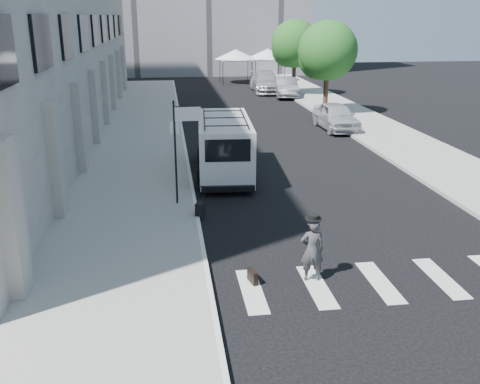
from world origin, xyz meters
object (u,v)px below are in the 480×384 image
object	(u,v)px
parked_car_b	(286,87)
briefcase	(252,276)
cargo_van	(224,146)
parked_car_c	(266,82)
businessman	(312,250)
parked_car_a	(336,116)
suitcase	(200,211)

from	to	relation	value
parked_car_b	briefcase	bearing A→B (deg)	-97.04
cargo_van	parked_car_b	distance (m)	22.59
cargo_van	parked_car_b	size ratio (longest dim) A/B	1.33
cargo_van	parked_car_c	size ratio (longest dim) A/B	1.10
businessman	parked_car_a	size ratio (longest dim) A/B	0.36
parked_car_a	suitcase	bearing A→B (deg)	-124.36
briefcase	parked_car_a	xyz separation A→B (m)	(7.72, 17.73, 0.60)
cargo_van	briefcase	bearing A→B (deg)	-88.49
parked_car_b	parked_car_c	world-z (taller)	parked_car_c
suitcase	parked_car_b	xyz separation A→B (m)	(8.70, 26.41, 0.49)
suitcase	parked_car_b	size ratio (longest dim) A/B	0.23
businessman	parked_car_b	size ratio (longest dim) A/B	0.34
parked_car_a	briefcase	bearing A→B (deg)	-114.56
parked_car_b	parked_car_c	distance (m)	3.15
businessman	parked_car_a	distance (m)	18.85
parked_car_a	cargo_van	bearing A→B (deg)	-133.03
cargo_van	suitcase	bearing A→B (deg)	-101.19
parked_car_a	parked_car_b	distance (m)	13.18
businessman	parked_car_c	size ratio (longest dim) A/B	0.28
suitcase	parked_car_a	world-z (taller)	parked_car_a
businessman	cargo_van	xyz separation A→B (m)	(-1.11, 9.61, 0.40)
businessman	parked_car_b	xyz separation A→B (m)	(6.25, 30.96, -0.03)
cargo_van	parked_car_c	distance (m)	25.11
parked_car_a	parked_car_c	size ratio (longest dim) A/B	0.79
suitcase	cargo_van	distance (m)	5.31
businessman	parked_car_a	xyz separation A→B (m)	(6.25, 17.78, -0.04)
cargo_van	parked_car_a	bearing A→B (deg)	51.68
parked_car_a	parked_car_b	size ratio (longest dim) A/B	0.95
businessman	cargo_van	world-z (taller)	cargo_van
suitcase	parked_car_c	world-z (taller)	parked_car_c
briefcase	suitcase	distance (m)	4.61
cargo_van	parked_car_c	world-z (taller)	cargo_van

